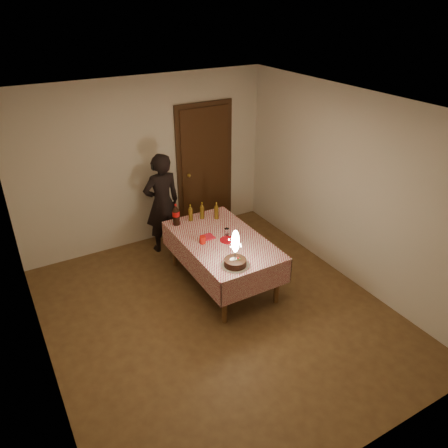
{
  "coord_description": "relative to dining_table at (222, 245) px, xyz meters",
  "views": [
    {
      "loc": [
        -2.11,
        -3.8,
        3.62
      ],
      "look_at": [
        0.39,
        0.53,
        0.95
      ],
      "focal_mm": 35.0,
      "sensor_mm": 36.0,
      "label": 1
    }
  ],
  "objects": [
    {
      "name": "birthday_cake",
      "position": [
        -0.18,
        -0.63,
        0.22
      ],
      "size": [
        0.34,
        0.34,
        0.48
      ],
      "color": "white",
      "rests_on": "dining_table"
    },
    {
      "name": "amber_bottle_left",
      "position": [
        -0.13,
        0.69,
        0.21
      ],
      "size": [
        0.06,
        0.06,
        0.26
      ],
      "color": "#583E0F",
      "rests_on": "dining_table"
    },
    {
      "name": "amber_bottle_right",
      "position": [
        0.23,
        0.56,
        0.21
      ],
      "size": [
        0.06,
        0.06,
        0.26
      ],
      "color": "#583E0F",
      "rests_on": "dining_table"
    },
    {
      "name": "red_plate",
      "position": [
        0.05,
        -0.07,
        0.1
      ],
      "size": [
        0.22,
        0.22,
        0.01
      ],
      "primitive_type": "cylinder",
      "color": "#B00C16",
      "rests_on": "dining_table"
    },
    {
      "name": "cola_bottle",
      "position": [
        -0.36,
        0.68,
        0.25
      ],
      "size": [
        0.1,
        0.1,
        0.32
      ],
      "color": "black",
      "rests_on": "dining_table"
    },
    {
      "name": "red_cup",
      "position": [
        -0.27,
        0.03,
        0.15
      ],
      "size": [
        0.08,
        0.08,
        0.1
      ],
      "primitive_type": "cylinder",
      "color": "red",
      "rests_on": "dining_table"
    },
    {
      "name": "room_shell",
      "position": [
        -0.35,
        -0.5,
        1.05
      ],
      "size": [
        4.04,
        4.54,
        2.62
      ],
      "color": "beige",
      "rests_on": "ground"
    },
    {
      "name": "dining_table",
      "position": [
        0.0,
        0.0,
        0.0
      ],
      "size": [
        1.02,
        1.72,
        0.7
      ],
      "color": "brown",
      "rests_on": "ground"
    },
    {
      "name": "clear_cup",
      "position": [
        0.12,
        0.08,
        0.14
      ],
      "size": [
        0.07,
        0.07,
        0.09
      ],
      "primitive_type": "cylinder",
      "color": "white",
      "rests_on": "dining_table"
    },
    {
      "name": "amber_bottle_mid",
      "position": [
        0.05,
        0.67,
        0.21
      ],
      "size": [
        0.06,
        0.06,
        0.26
      ],
      "color": "#583E0F",
      "rests_on": "dining_table"
    },
    {
      "name": "napkin_stack",
      "position": [
        -0.15,
        0.13,
        0.11
      ],
      "size": [
        0.15,
        0.15,
        0.02
      ],
      "primitive_type": "cube",
      "color": "red",
      "rests_on": "dining_table"
    },
    {
      "name": "photographer",
      "position": [
        -0.33,
        1.26,
        0.19
      ],
      "size": [
        0.59,
        0.45,
        1.57
      ],
      "color": "black",
      "rests_on": "ground"
    },
    {
      "name": "ground",
      "position": [
        -0.39,
        -0.58,
        -0.6
      ],
      "size": [
        4.0,
        4.5,
        0.01
      ],
      "primitive_type": "cube",
      "color": "brown",
      "rests_on": "ground"
    }
  ]
}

